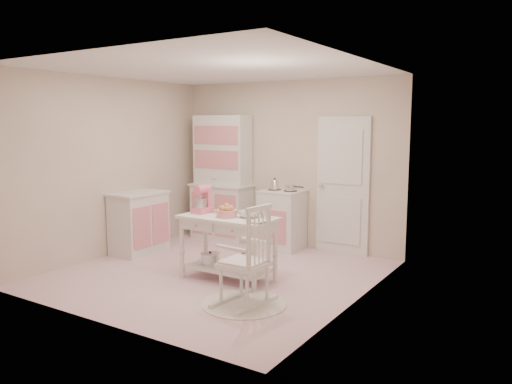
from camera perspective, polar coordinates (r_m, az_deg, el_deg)
room_shell at (r=6.29m, az=-4.70°, el=5.21°), size 3.84×3.84×2.62m
door at (r=7.51m, az=9.89°, el=0.71°), size 0.82×0.05×2.04m
hutch at (r=8.34m, az=-3.99°, el=1.64°), size 1.06×0.50×2.08m
stove at (r=7.74m, az=3.01°, el=-3.17°), size 0.62×0.57×0.92m
base_cabinet at (r=7.70m, az=-13.23°, el=-3.43°), size 0.54×0.84×0.92m
lace_rug at (r=5.51m, az=-1.37°, el=-12.64°), size 0.92×0.92×0.01m
rocking_chair at (r=5.34m, az=-1.38°, el=-7.16°), size 0.55×0.76×1.10m
work_table at (r=6.24m, az=-3.23°, el=-6.41°), size 1.20×0.60×0.80m
stand_mixer at (r=6.39m, az=-6.23°, el=-0.89°), size 0.21×0.29×0.34m
cookie_tray at (r=6.38m, az=-3.41°, el=-2.34°), size 0.34×0.24×0.02m
bread_basket at (r=6.09m, az=-3.38°, el=-2.47°), size 0.25×0.25×0.09m
mixing_bowl at (r=6.06m, az=-0.82°, el=-2.54°), size 0.26×0.26×0.08m
metal_pitcher at (r=6.03m, az=1.03°, el=-2.18°), size 0.10×0.10×0.17m
recipe_book at (r=5.80m, az=-0.32°, el=-3.32°), size 0.17×0.22×0.02m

